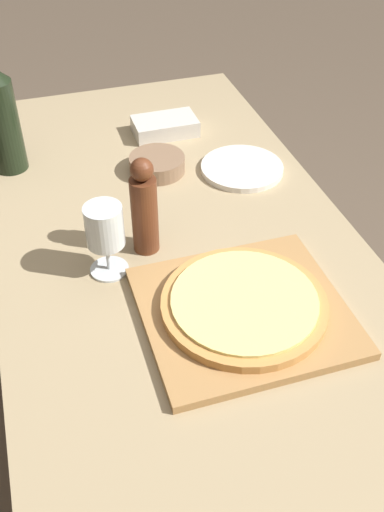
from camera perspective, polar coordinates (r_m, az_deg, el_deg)
name	(u,v)px	position (r m, az deg, el deg)	size (l,w,h in m)	color
ground_plane	(191,472)	(1.81, -0.14, -19.89)	(12.00, 12.00, 0.00)	brown
dining_table	(190,303)	(1.27, -0.19, -4.55)	(0.76, 1.73, 0.78)	#9E8966
cutting_board	(244,311)	(1.11, 4.93, -5.28)	(0.37, 0.34, 0.02)	#A87A47
pizza	(244,303)	(1.09, 4.99, -4.53)	(0.30, 0.30, 0.02)	#C68947
wine_bottle	(1,118)	(1.50, -17.73, 12.42)	(0.08, 0.08, 0.32)	black
pepper_mill	(144,208)	(1.19, -4.57, 4.56)	(0.05, 0.05, 0.21)	#5B2D19
wine_glass	(105,229)	(1.14, -8.32, 2.57)	(0.08, 0.08, 0.15)	silver
small_bowl	(157,164)	(1.48, -3.34, 8.74)	(0.14, 0.14, 0.04)	#84664C
dinner_plate	(242,168)	(1.49, 4.78, 8.35)	(0.20, 0.20, 0.01)	silver
food_container	(165,126)	(1.64, -2.59, 12.25)	(0.17, 0.10, 0.04)	beige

